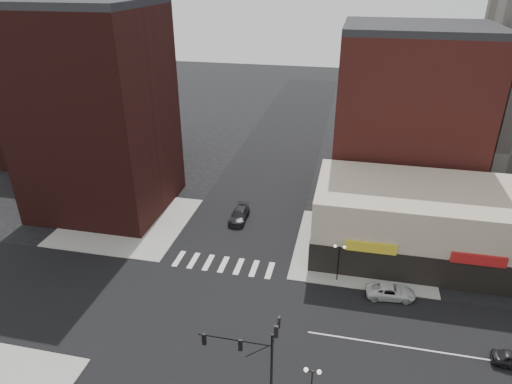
# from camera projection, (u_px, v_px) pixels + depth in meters

# --- Properties ---
(ground) EXTENTS (240.00, 240.00, 0.00)m
(ground) POSITION_uv_depth(u_px,v_px,m) (200.00, 316.00, 41.98)
(ground) COLOR black
(ground) RESTS_ON ground
(road_ew) EXTENTS (200.00, 14.00, 0.02)m
(road_ew) POSITION_uv_depth(u_px,v_px,m) (200.00, 315.00, 41.97)
(road_ew) COLOR black
(road_ew) RESTS_ON ground
(road_ns) EXTENTS (14.00, 200.00, 0.02)m
(road_ns) POSITION_uv_depth(u_px,v_px,m) (200.00, 315.00, 41.97)
(road_ns) COLOR black
(road_ns) RESTS_ON ground
(sidewalk_nw) EXTENTS (15.00, 15.00, 0.12)m
(sidewalk_nw) POSITION_uv_depth(u_px,v_px,m) (127.00, 221.00, 57.44)
(sidewalk_nw) COLOR gray
(sidewalk_nw) RESTS_ON ground
(sidewalk_ne) EXTENTS (15.00, 15.00, 0.12)m
(sidewalk_ne) POSITION_uv_depth(u_px,v_px,m) (362.00, 249.00, 51.87)
(sidewalk_ne) COLOR gray
(sidewalk_ne) RESTS_ON ground
(building_nw) EXTENTS (16.00, 15.00, 25.00)m
(building_nw) POSITION_uv_depth(u_px,v_px,m) (96.00, 114.00, 56.30)
(building_nw) COLOR #351310
(building_nw) RESTS_ON ground
(building_nw_low) EXTENTS (20.00, 18.00, 12.00)m
(building_nw_low) POSITION_uv_depth(u_px,v_px,m) (80.00, 121.00, 75.25)
(building_nw_low) COLOR #351310
(building_nw_low) RESTS_ON ground
(building_ne_midrise) EXTENTS (18.00, 15.00, 22.00)m
(building_ne_midrise) POSITION_uv_depth(u_px,v_px,m) (407.00, 120.00, 59.31)
(building_ne_midrise) COLOR maroon
(building_ne_midrise) RESTS_ON ground
(building_ne_row) EXTENTS (24.20, 12.20, 8.00)m
(building_ne_row) POSITION_uv_depth(u_px,v_px,m) (426.00, 228.00, 49.63)
(building_ne_row) COLOR #BDAF96
(building_ne_row) RESTS_ON ground
(traffic_signal) EXTENTS (5.59, 3.09, 7.77)m
(traffic_signal) POSITION_uv_depth(u_px,v_px,m) (259.00, 351.00, 31.53)
(traffic_signal) COLOR black
(traffic_signal) RESTS_ON ground
(street_lamp_se_a) EXTENTS (1.22, 0.32, 4.16)m
(street_lamp_se_a) POSITION_uv_depth(u_px,v_px,m) (312.00, 380.00, 31.40)
(street_lamp_se_a) COLOR black
(street_lamp_se_a) RESTS_ON sidewalk_se
(street_lamp_ne) EXTENTS (1.22, 0.32, 4.16)m
(street_lamp_ne) POSITION_uv_depth(u_px,v_px,m) (339.00, 254.00, 45.23)
(street_lamp_ne) COLOR black
(street_lamp_ne) RESTS_ON sidewalk_ne
(white_suv) EXTENTS (4.87, 2.61, 1.30)m
(white_suv) POSITION_uv_depth(u_px,v_px,m) (391.00, 291.00, 44.08)
(white_suv) COLOR silver
(white_suv) RESTS_ON ground
(dark_sedan_north) EXTENTS (2.03, 4.92, 1.42)m
(dark_sedan_north) POSITION_uv_depth(u_px,v_px,m) (239.00, 215.00, 57.58)
(dark_sedan_north) COLOR black
(dark_sedan_north) RESTS_ON ground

